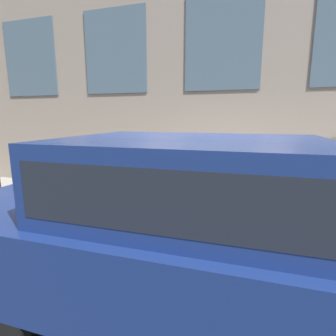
% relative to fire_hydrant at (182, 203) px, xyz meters
% --- Properties ---
extents(ground_plane, '(80.00, 80.00, 0.00)m').
position_rel_fire_hydrant_xyz_m(ground_plane, '(-0.62, -0.37, -0.53)').
color(ground_plane, '#2D2D30').
extents(sidewalk, '(2.61, 60.00, 0.13)m').
position_rel_fire_hydrant_xyz_m(sidewalk, '(0.69, -0.37, -0.47)').
color(sidewalk, '#A8A093').
rests_on(sidewalk, ground_plane).
extents(building_facade, '(0.33, 40.00, 8.53)m').
position_rel_fire_hydrant_xyz_m(building_facade, '(2.14, -0.37, 3.74)').
color(building_facade, gray).
rests_on(building_facade, ground_plane).
extents(fire_hydrant, '(0.37, 0.48, 0.78)m').
position_rel_fire_hydrant_xyz_m(fire_hydrant, '(0.00, 0.00, 0.00)').
color(fire_hydrant, red).
rests_on(fire_hydrant, sidewalk).
extents(person, '(0.36, 0.24, 1.49)m').
position_rel_fire_hydrant_xyz_m(person, '(0.33, 0.61, 0.50)').
color(person, navy).
rests_on(person, sidewalk).
extents(parked_car_navy_near, '(1.92, 4.81, 1.78)m').
position_rel_fire_hydrant_xyz_m(parked_car_navy_near, '(-1.84, -0.54, 0.45)').
color(parked_car_navy_near, black).
rests_on(parked_car_navy_near, ground_plane).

